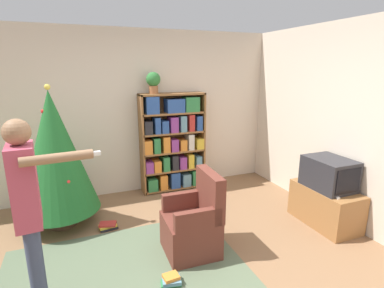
{
  "coord_description": "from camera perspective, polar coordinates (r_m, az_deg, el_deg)",
  "views": [
    {
      "loc": [
        -0.84,
        -2.48,
        2.01
      ],
      "look_at": [
        0.54,
        1.02,
        1.05
      ],
      "focal_mm": 28.0,
      "sensor_mm": 36.0,
      "label": 1
    }
  ],
  "objects": [
    {
      "name": "ground_plane",
      "position": [
        3.3,
        -2.4,
        -23.25
      ],
      "size": [
        14.0,
        14.0,
        0.0
      ],
      "primitive_type": "plane",
      "color": "#846042"
    },
    {
      "name": "wall_back",
      "position": [
        4.92,
        -11.53,
        5.75
      ],
      "size": [
        8.0,
        0.1,
        2.6
      ],
      "color": "beige",
      "rests_on": "ground_plane"
    },
    {
      "name": "wall_right",
      "position": [
        4.15,
        30.76,
        2.44
      ],
      "size": [
        0.1,
        8.0,
        2.6
      ],
      "color": "beige",
      "rests_on": "ground_plane"
    },
    {
      "name": "area_rug",
      "position": [
        3.29,
        -12.18,
        -23.62
      ],
      "size": [
        2.4,
        1.85,
        0.01
      ],
      "color": "#56664C",
      "rests_on": "ground_plane"
    },
    {
      "name": "bookshelf",
      "position": [
        4.95,
        -3.59,
        0.11
      ],
      "size": [
        1.06,
        0.3,
        1.62
      ],
      "color": "brown",
      "rests_on": "ground_plane"
    },
    {
      "name": "tv_stand",
      "position": [
        4.38,
        24.01,
        -10.69
      ],
      "size": [
        0.48,
        0.87,
        0.5
      ],
      "color": "#996638",
      "rests_on": "ground_plane"
    },
    {
      "name": "television",
      "position": [
        4.21,
        24.66,
        -5.13
      ],
      "size": [
        0.46,
        0.59,
        0.39
      ],
      "color": "#28282D",
      "rests_on": "tv_stand"
    },
    {
      "name": "game_remote",
      "position": [
        4.02,
        25.59,
        -9.01
      ],
      "size": [
        0.04,
        0.12,
        0.02
      ],
      "color": "white",
      "rests_on": "tv_stand"
    },
    {
      "name": "christmas_tree",
      "position": [
        4.09,
        -24.64,
        -1.57
      ],
      "size": [
        0.99,
        0.99,
        1.83
      ],
      "color": "#4C3323",
      "rests_on": "ground_plane"
    },
    {
      "name": "armchair",
      "position": [
        3.43,
        0.36,
        -15.15
      ],
      "size": [
        0.59,
        0.58,
        0.92
      ],
      "rotation": [
        0.0,
        0.0,
        -1.6
      ],
      "color": "brown",
      "rests_on": "ground_plane"
    },
    {
      "name": "standing_person",
      "position": [
        2.64,
        -28.64,
        -10.34
      ],
      "size": [
        0.66,
        0.47,
        1.66
      ],
      "rotation": [
        0.0,
        0.0,
        -1.48
      ],
      "color": "#38425B",
      "rests_on": "ground_plane"
    },
    {
      "name": "potted_plant",
      "position": [
        4.73,
        -7.38,
        11.79
      ],
      "size": [
        0.22,
        0.22,
        0.33
      ],
      "color": "#935B38",
      "rests_on": "bookshelf"
    },
    {
      "name": "book_pile_near_tree",
      "position": [
        4.12,
        -15.68,
        -14.8
      ],
      "size": [
        0.24,
        0.18,
        0.09
      ],
      "color": "#232328",
      "rests_on": "ground_plane"
    },
    {
      "name": "book_pile_by_chair",
      "position": [
        3.14,
        -3.97,
        -24.44
      ],
      "size": [
        0.21,
        0.17,
        0.09
      ],
      "color": "#2D7A42",
      "rests_on": "ground_plane"
    }
  ]
}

